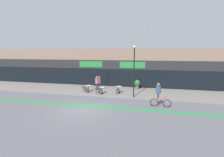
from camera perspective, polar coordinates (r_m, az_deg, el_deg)
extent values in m
plane|color=#5B5B60|center=(15.09, -9.56, -10.09)|extent=(120.00, 120.00, 0.00)
cube|color=slate|center=(21.68, -2.06, -4.04)|extent=(40.00, 5.50, 0.12)
cube|color=#7F6656|center=(25.85, 0.74, 3.78)|extent=(40.00, 4.00, 5.25)
cube|color=black|center=(24.09, -0.30, 0.30)|extent=(38.80, 0.10, 2.40)
cube|color=#232326|center=(23.92, -0.30, 4.57)|extent=(39.20, 0.14, 1.20)
cube|color=#237A38|center=(24.71, -6.92, 4.64)|extent=(3.38, 0.08, 0.84)
cube|color=#237A38|center=(23.33, 6.64, 4.41)|extent=(3.38, 0.08, 0.84)
cube|color=#2D844C|center=(16.10, -7.95, -8.83)|extent=(36.00, 0.70, 0.01)
cylinder|color=black|center=(21.09, -7.65, -4.27)|extent=(0.34, 0.34, 0.02)
cylinder|color=black|center=(21.01, -7.67, -3.30)|extent=(0.07, 0.07, 0.75)
cylinder|color=silver|center=(20.93, -7.69, -2.26)|extent=(0.62, 0.62, 0.02)
cylinder|color=black|center=(20.11, -3.31, -4.84)|extent=(0.35, 0.35, 0.02)
cylinder|color=black|center=(20.03, -3.32, -3.91)|extent=(0.07, 0.07, 0.70)
cylinder|color=silver|center=(19.96, -3.33, -2.90)|extent=(0.63, 0.63, 0.02)
cylinder|color=black|center=(20.35, 2.19, -4.67)|extent=(0.37, 0.37, 0.02)
cylinder|color=black|center=(20.27, 2.19, -3.68)|extent=(0.07, 0.07, 0.74)
cylinder|color=silver|center=(20.19, 2.20, -2.62)|extent=(0.67, 0.67, 0.02)
cylinder|color=black|center=(20.50, -8.23, -3.45)|extent=(0.41, 0.41, 0.03)
cylinder|color=black|center=(20.72, -8.45, -3.96)|extent=(0.03, 0.03, 0.42)
cylinder|color=black|center=(20.63, -7.72, -4.00)|extent=(0.03, 0.03, 0.42)
cylinder|color=black|center=(20.46, -8.72, -4.12)|extent=(0.03, 0.03, 0.42)
cylinder|color=black|center=(20.37, -7.98, -4.17)|extent=(0.03, 0.03, 0.42)
torus|color=black|center=(20.29, -8.41, -2.82)|extent=(0.04, 0.41, 0.41)
cylinder|color=black|center=(20.37, -8.85, -3.17)|extent=(0.03, 0.03, 0.23)
cylinder|color=black|center=(20.26, -7.94, -3.22)|extent=(0.03, 0.03, 0.23)
cylinder|color=black|center=(21.20, -9.06, -3.07)|extent=(0.45, 0.45, 0.03)
cylinder|color=black|center=(21.30, -8.54, -3.62)|extent=(0.03, 0.03, 0.42)
cylinder|color=black|center=(21.06, -8.91, -3.77)|extent=(0.03, 0.03, 0.42)
cylinder|color=black|center=(21.43, -9.19, -3.56)|extent=(0.03, 0.03, 0.42)
cylinder|color=black|center=(21.19, -9.57, -3.70)|extent=(0.03, 0.03, 0.42)
torus|color=black|center=(21.23, -9.48, -2.33)|extent=(0.41, 0.08, 0.41)
cylinder|color=black|center=(21.40, -9.24, -2.61)|extent=(0.03, 0.03, 0.23)
cylinder|color=black|center=(21.11, -9.70, -2.78)|extent=(0.03, 0.03, 0.23)
cylinder|color=black|center=(19.50, -3.79, -4.00)|extent=(0.45, 0.45, 0.03)
cylinder|color=black|center=(19.71, -4.11, -4.54)|extent=(0.03, 0.03, 0.42)
cylinder|color=black|center=(19.66, -3.31, -4.56)|extent=(0.03, 0.03, 0.42)
cylinder|color=black|center=(19.44, -4.26, -4.72)|extent=(0.03, 0.03, 0.42)
cylinder|color=black|center=(19.39, -3.44, -4.75)|extent=(0.03, 0.03, 0.42)
torus|color=black|center=(19.28, -3.88, -3.35)|extent=(0.08, 0.41, 0.41)
cylinder|color=black|center=(19.34, -4.38, -3.72)|extent=(0.03, 0.03, 0.23)
cylinder|color=black|center=(19.28, -3.38, -3.75)|extent=(0.03, 0.03, 0.23)
cylinder|color=black|center=(20.18, -4.82, -3.58)|extent=(0.45, 0.45, 0.03)
cylinder|color=black|center=(20.34, -4.35, -4.13)|extent=(0.03, 0.03, 0.42)
cylinder|color=black|center=(20.07, -4.49, -4.30)|extent=(0.03, 0.03, 0.42)
cylinder|color=black|center=(20.38, -5.13, -4.11)|extent=(0.03, 0.03, 0.42)
cylinder|color=black|center=(20.12, -5.27, -4.28)|extent=(0.03, 0.03, 0.42)
torus|color=black|center=(20.15, -5.30, -2.84)|extent=(0.41, 0.08, 0.41)
cylinder|color=black|center=(20.35, -5.21, -3.12)|extent=(0.03, 0.03, 0.23)
cylinder|color=black|center=(20.02, -5.39, -3.31)|extent=(0.03, 0.03, 0.23)
cylinder|color=black|center=(19.73, 1.88, -3.83)|extent=(0.44, 0.44, 0.03)
cylinder|color=black|center=(19.93, 1.52, -4.37)|extent=(0.03, 0.03, 0.42)
cylinder|color=black|center=(19.90, 2.32, -4.39)|extent=(0.03, 0.03, 0.42)
cylinder|color=black|center=(19.66, 1.43, -4.55)|extent=(0.03, 0.03, 0.42)
cylinder|color=black|center=(19.63, 2.24, -4.57)|extent=(0.03, 0.03, 0.42)
torus|color=black|center=(19.51, 1.83, -3.19)|extent=(0.07, 0.41, 0.41)
cylinder|color=black|center=(19.56, 1.33, -3.56)|extent=(0.03, 0.03, 0.23)
cylinder|color=black|center=(19.52, 2.33, -3.59)|extent=(0.03, 0.03, 0.23)
cylinder|color=#4C4C51|center=(22.73, 8.25, -2.80)|extent=(0.45, 0.45, 0.44)
ellipsoid|color=#28662D|center=(22.64, 8.28, -1.50)|extent=(0.72, 0.72, 0.86)
cylinder|color=black|center=(18.11, 7.18, 1.84)|extent=(0.12, 0.12, 5.14)
sphere|color=beige|center=(17.99, 7.35, 10.24)|extent=(0.26, 0.26, 0.26)
torus|color=black|center=(16.18, 17.54, -7.77)|extent=(0.71, 0.09, 0.71)
torus|color=black|center=(16.18, 13.60, -7.60)|extent=(0.71, 0.09, 0.71)
cylinder|color=red|center=(16.09, 15.81, -6.66)|extent=(0.85, 0.09, 0.64)
cylinder|color=red|center=(16.11, 14.74, -6.80)|extent=(0.04, 0.04, 0.50)
cylinder|color=red|center=(16.02, 17.44, -5.68)|extent=(0.05, 0.48, 0.03)
cylinder|color=#382D47|center=(16.08, 14.80, -5.24)|extent=(0.16, 0.16, 0.37)
cylinder|color=#382D47|center=(15.92, 14.79, -5.38)|extent=(0.16, 0.16, 0.37)
cylinder|color=#334C70|center=(15.89, 14.87, -3.50)|extent=(0.45, 0.45, 0.66)
sphere|color=#9E7051|center=(15.80, 14.93, -1.88)|extent=(0.25, 0.25, 0.25)
cylinder|color=#382D47|center=(22.21, -4.87, -2.58)|extent=(0.15, 0.15, 0.77)
cylinder|color=#382D47|center=(22.05, -5.00, -2.67)|extent=(0.15, 0.15, 0.77)
cylinder|color=#A84C7F|center=(22.00, -4.96, -0.78)|extent=(0.44, 0.44, 0.67)
sphere|color=#9E7051|center=(21.93, -4.97, 0.40)|extent=(0.25, 0.25, 0.25)
cylinder|color=#4C3D2D|center=(22.35, -4.06, -2.51)|extent=(0.18, 0.18, 0.76)
cylinder|color=#4C3D2D|center=(22.21, -4.27, -2.59)|extent=(0.18, 0.18, 0.76)
cylinder|color=brown|center=(22.16, -4.18, -0.75)|extent=(0.51, 0.51, 0.66)
sphere|color=#9E7051|center=(22.09, -4.19, 0.42)|extent=(0.25, 0.25, 0.25)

